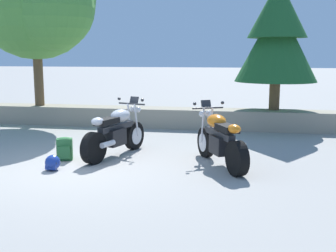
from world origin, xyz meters
TOP-DOWN VIEW (x-y plane):
  - ground_plane at (0.00, 0.00)m, footprint 120.00×120.00m
  - stone_wall at (0.00, 4.80)m, footprint 36.00×0.80m
  - motorcycle_silver_near_left at (0.51, 1.12)m, footprint 0.92×2.01m
  - motorcycle_orange_centre at (2.69, 0.74)m, footprint 1.15×1.90m
  - rider_backpack at (-0.39, 0.57)m, footprint 0.34×0.32m
  - rider_helmet at (-0.30, -0.16)m, footprint 0.28×0.28m
  - leafy_tree_far_left at (-2.86, 4.65)m, footprint 3.78×3.60m
  - pine_tree_mid_left at (3.95, 5.00)m, footprint 2.25×2.25m

SIDE VIEW (x-z plane):
  - ground_plane at x=0.00m, z-range 0.00..0.00m
  - rider_helmet at x=-0.30m, z-range 0.00..0.28m
  - rider_backpack at x=-0.39m, z-range 0.01..0.48m
  - stone_wall at x=0.00m, z-range 0.00..0.55m
  - motorcycle_silver_near_left at x=0.51m, z-range -0.10..1.07m
  - motorcycle_orange_centre at x=2.69m, z-range -0.10..1.07m
  - pine_tree_mid_left at x=3.95m, z-range 0.89..4.44m
  - leafy_tree_far_left at x=-2.86m, z-range 1.16..6.14m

